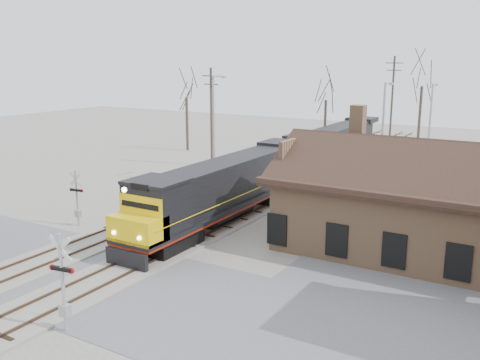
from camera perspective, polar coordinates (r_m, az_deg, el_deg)
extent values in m
plane|color=#A39D93|center=(27.38, -14.48, -10.39)|extent=(140.00, 140.00, 0.00)
cube|color=#5D5D62|center=(27.38, -14.48, -10.36)|extent=(60.00, 9.00, 0.03)
cube|color=#A39D93|center=(38.69, 1.38, -2.94)|extent=(3.40, 90.00, 0.12)
cube|color=#473323|center=(39.01, 0.46, -2.64)|extent=(0.08, 90.00, 0.14)
cube|color=#473323|center=(38.33, 2.31, -2.93)|extent=(0.08, 90.00, 0.14)
cube|color=#A39D93|center=(41.00, -4.11, -2.05)|extent=(3.40, 90.00, 0.12)
cube|color=#473323|center=(41.38, -4.93, -1.77)|extent=(0.08, 90.00, 0.14)
cube|color=#473323|center=(40.58, -3.28, -2.04)|extent=(0.08, 90.00, 0.14)
cube|color=#976F4E|center=(31.32, 18.10, -3.75)|extent=(14.00, 8.00, 4.00)
cube|color=black|center=(30.81, 18.38, 0.00)|extent=(15.20, 9.20, 0.30)
cube|color=black|center=(28.40, 17.49, 1.07)|extent=(15.00, 4.71, 2.66)
cube|color=black|center=(32.83, 19.39, 2.47)|extent=(15.00, 4.71, 2.66)
cube|color=#976F4E|center=(32.82, 12.45, 5.90)|extent=(0.80, 0.80, 2.20)
cube|color=black|center=(30.78, -7.66, -6.38)|extent=(2.38, 3.81, 0.95)
cube|color=black|center=(40.78, 3.17, -1.45)|extent=(2.38, 3.81, 0.95)
cube|color=black|center=(35.38, -1.47, -2.40)|extent=(2.86, 19.07, 0.33)
cube|color=maroon|center=(35.44, -1.47, -2.73)|extent=(2.88, 19.07, 0.11)
cube|color=black|center=(36.01, -0.48, 0.30)|extent=(2.48, 13.83, 2.67)
cube|color=black|center=(29.48, -8.82, -2.73)|extent=(2.86, 2.67, 2.67)
cube|color=yellow|center=(28.54, -10.83, -5.04)|extent=(2.86, 1.72, 1.33)
cube|color=black|center=(28.35, -12.00, -8.29)|extent=(2.67, 0.25, 0.95)
cylinder|color=#FFF2CC|center=(27.31, -12.25, -1.03)|extent=(0.27, 0.10, 0.27)
cube|color=black|center=(47.09, 7.23, 0.43)|extent=(2.38, 3.81, 0.95)
cube|color=black|center=(58.46, 12.12, 2.69)|extent=(2.38, 3.81, 0.95)
cube|color=black|center=(52.58, 9.97, 2.50)|extent=(2.86, 19.07, 0.33)
cube|color=maroon|center=(52.61, 9.96, 2.27)|extent=(2.88, 19.07, 0.11)
cube|color=black|center=(53.44, 10.49, 4.25)|extent=(2.48, 13.83, 2.67)
cube|color=black|center=(45.88, 6.87, 2.96)|extent=(2.86, 2.67, 2.67)
cube|color=black|center=(44.58, 6.00, 1.63)|extent=(2.86, 1.72, 1.33)
cube|color=black|center=(44.03, 5.43, -0.40)|extent=(2.67, 0.25, 0.95)
cylinder|color=#A5A8AD|center=(22.29, -18.37, -10.46)|extent=(0.14, 0.14, 4.10)
cube|color=silver|center=(21.78, -18.64, -6.99)|extent=(1.07, 0.21, 1.07)
cube|color=silver|center=(21.78, -18.64, -6.99)|extent=(1.07, 0.21, 1.07)
cube|color=black|center=(22.06, -18.49, -8.99)|extent=(0.93, 0.30, 0.15)
cylinder|color=#B20C0C|center=(22.35, -19.41, -8.78)|extent=(0.26, 0.12, 0.25)
cylinder|color=#B20C0C|center=(21.78, -17.54, -9.21)|extent=(0.26, 0.12, 0.25)
cube|color=#A5A8AD|center=(22.75, -18.17, -13.07)|extent=(0.41, 0.31, 0.51)
cylinder|color=#A5A8AD|center=(35.81, -17.00, -1.89)|extent=(0.13, 0.13, 3.66)
cube|color=silver|center=(35.52, -17.13, 0.11)|extent=(0.95, 0.18, 0.96)
cube|color=silver|center=(35.52, -17.13, 0.11)|extent=(0.95, 0.18, 0.96)
cube|color=black|center=(35.68, -17.06, -1.04)|extent=(0.84, 0.27, 0.14)
cylinder|color=#B20C0C|center=(35.42, -16.54, -1.10)|extent=(0.23, 0.11, 0.22)
cylinder|color=#B20C0C|center=(35.94, -17.57, -0.98)|extent=(0.23, 0.11, 0.22)
cube|color=#A5A8AD|center=(36.07, -16.89, -3.44)|extent=(0.37, 0.27, 0.46)
cylinder|color=#A5A8AD|center=(45.66, -2.82, 5.31)|extent=(0.18, 0.18, 9.18)
cylinder|color=#A5A8AD|center=(46.04, -2.25, 10.99)|extent=(0.12, 1.80, 0.12)
cube|color=#A5A8AD|center=(46.72, -1.71, 10.90)|extent=(0.25, 0.50, 0.12)
cylinder|color=#A5A8AD|center=(41.88, 14.90, 3.97)|extent=(0.18, 0.18, 8.86)
cylinder|color=#A5A8AD|center=(42.33, 15.59, 9.92)|extent=(0.12, 1.80, 0.12)
cube|color=#A5A8AD|center=(43.10, 15.87, 9.82)|extent=(0.25, 0.50, 0.12)
cylinder|color=#A5A8AD|center=(51.45, 19.54, 4.99)|extent=(0.18, 0.18, 8.38)
cylinder|color=#A5A8AD|center=(51.98, 20.08, 9.56)|extent=(0.12, 1.80, 0.12)
cube|color=#A5A8AD|center=(52.76, 20.24, 9.48)|extent=(0.25, 0.50, 0.12)
cylinder|color=#382D23|center=(53.26, -3.08, 6.67)|extent=(0.24, 0.24, 9.69)
cube|color=#382D23|center=(52.97, -3.13, 11.03)|extent=(2.00, 0.10, 0.10)
cube|color=#382D23|center=(53.01, -3.12, 10.16)|extent=(1.60, 0.10, 0.10)
cylinder|color=#382D23|center=(64.12, 15.88, 7.78)|extent=(0.24, 0.24, 10.83)
cube|color=#382D23|center=(63.91, 16.14, 11.90)|extent=(2.00, 0.10, 0.10)
cube|color=#382D23|center=(63.93, 16.10, 11.19)|extent=(1.60, 0.10, 0.10)
cylinder|color=#382D23|center=(62.77, -5.67, 5.96)|extent=(0.32, 0.32, 6.15)
cylinder|color=#382D23|center=(62.40, 9.05, 5.71)|extent=(0.32, 0.32, 5.92)
cylinder|color=#382D23|center=(65.65, 18.60, 6.23)|extent=(0.32, 0.32, 7.44)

